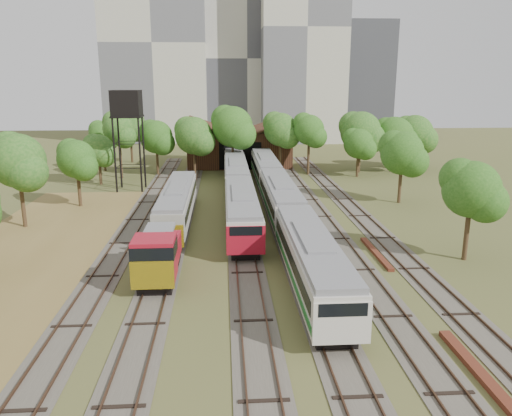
{
  "coord_description": "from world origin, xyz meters",
  "views": [
    {
      "loc": [
        -3.54,
        -22.3,
        13.06
      ],
      "look_at": [
        -0.8,
        19.25,
        2.5
      ],
      "focal_mm": 35.0,
      "sensor_mm": 36.0,
      "label": 1
    }
  ],
  "objects": [
    {
      "name": "ground",
      "position": [
        0.0,
        0.0,
        0.0
      ],
      "size": [
        240.0,
        240.0,
        0.0
      ],
      "primitive_type": "plane",
      "color": "#475123",
      "rests_on": "ground"
    },
    {
      "name": "tracks",
      "position": [
        -0.67,
        25.0,
        0.04
      ],
      "size": [
        24.6,
        80.0,
        0.19
      ],
      "color": "#4C473D",
      "rests_on": "ground"
    },
    {
      "name": "railcar_red_set",
      "position": [
        -2.0,
        29.42,
        1.87
      ],
      "size": [
        2.87,
        34.58,
        3.54
      ],
      "color": "black",
      "rests_on": "ground"
    },
    {
      "name": "railcar_green_set",
      "position": [
        2.0,
        25.03,
        1.87
      ],
      "size": [
        2.87,
        52.07,
        3.54
      ],
      "color": "black",
      "rests_on": "ground"
    },
    {
      "name": "railcar_rear",
      "position": [
        -2.0,
        56.67,
        1.81
      ],
      "size": [
        2.77,
        16.08,
        3.42
      ],
      "color": "black",
      "rests_on": "ground"
    },
    {
      "name": "shunter_locomotive",
      "position": [
        -8.0,
        9.66,
        1.7
      ],
      "size": [
        2.7,
        8.1,
        3.54
      ],
      "color": "black",
      "rests_on": "ground"
    },
    {
      "name": "old_grey_coach",
      "position": [
        -8.0,
        24.54,
        1.81
      ],
      "size": [
        2.69,
        18.0,
        3.32
      ],
      "color": "black",
      "rests_on": "ground"
    },
    {
      "name": "water_tower",
      "position": [
        -15.0,
        39.34,
        10.21
      ],
      "size": [
        3.51,
        3.51,
        12.11
      ],
      "color": "black",
      "rests_on": "ground"
    },
    {
      "name": "rail_pile_near",
      "position": [
        8.0,
        -3.24,
        0.14
      ],
      "size": [
        0.56,
        8.44,
        0.28
      ],
      "primitive_type": "cube",
      "color": "#612B1B",
      "rests_on": "ground"
    },
    {
      "name": "rail_pile_far",
      "position": [
        8.2,
        13.72,
        0.12
      ],
      "size": [
        0.46,
        7.36,
        0.24
      ],
      "primitive_type": "cube",
      "color": "#612B1B",
      "rests_on": "ground"
    },
    {
      "name": "maintenance_shed",
      "position": [
        -1.0,
        57.98,
        2.91
      ],
      "size": [
        16.45,
        11.55,
        7.58
      ],
      "color": "#331C12",
      "rests_on": "ground"
    },
    {
      "name": "tree_band_left",
      "position": [
        -20.28,
        28.85,
        5.53
      ],
      "size": [
        8.19,
        72.72,
        8.81
      ],
      "color": "#382616",
      "rests_on": "ground"
    },
    {
      "name": "tree_band_far",
      "position": [
        7.43,
        49.65,
        5.91
      ],
      "size": [
        48.63,
        10.55,
        9.81
      ],
      "color": "#382616",
      "rests_on": "ground"
    },
    {
      "name": "tree_band_right",
      "position": [
        15.32,
        29.71,
        5.23
      ],
      "size": [
        5.79,
        38.25,
        7.88
      ],
      "color": "#382616",
      "rests_on": "ground"
    },
    {
      "name": "tower_left",
      "position": [
        -18.0,
        95.0,
        21.0
      ],
      "size": [
        22.0,
        16.0,
        42.0
      ],
      "primitive_type": "cube",
      "color": "beige",
      "rests_on": "ground"
    },
    {
      "name": "tower_centre",
      "position": [
        2.0,
        100.0,
        18.0
      ],
      "size": [
        20.0,
        18.0,
        36.0
      ],
      "primitive_type": "cube",
      "color": "#B6B3A5",
      "rests_on": "ground"
    },
    {
      "name": "tower_right",
      "position": [
        14.0,
        92.0,
        24.0
      ],
      "size": [
        18.0,
        16.0,
        48.0
      ],
      "primitive_type": "cube",
      "color": "beige",
      "rests_on": "ground"
    },
    {
      "name": "tower_far_right",
      "position": [
        34.0,
        110.0,
        14.0
      ],
      "size": [
        12.0,
        12.0,
        28.0
      ],
      "primitive_type": "cube",
      "color": "#393A40",
      "rests_on": "ground"
    }
  ]
}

